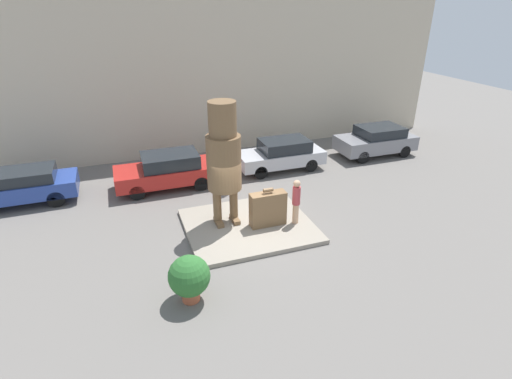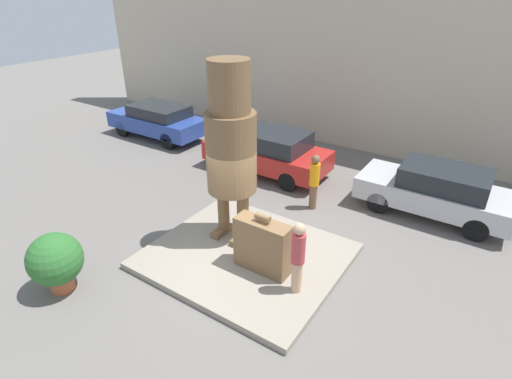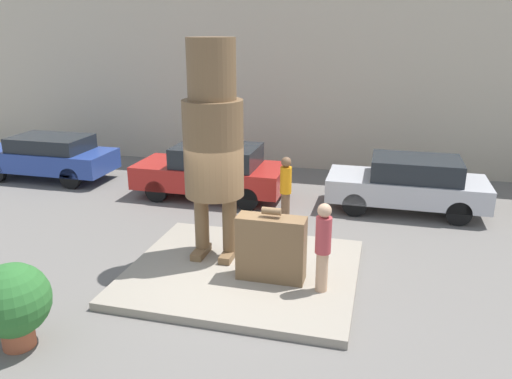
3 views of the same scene
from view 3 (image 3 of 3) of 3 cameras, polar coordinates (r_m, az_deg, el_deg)
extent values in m
plane|color=slate|center=(10.13, -1.51, -9.78)|extent=(60.00, 60.00, 0.00)
cube|color=gray|center=(10.09, -1.51, -9.38)|extent=(4.46, 3.89, 0.16)
cube|color=beige|center=(17.35, 6.48, 14.86)|extent=(28.00, 0.60, 7.60)
cube|color=brown|center=(10.63, -6.30, -7.09)|extent=(0.23, 0.68, 0.15)
cube|color=brown|center=(10.44, -3.15, -7.48)|extent=(0.23, 0.68, 0.15)
cylinder|color=brown|center=(10.45, -6.22, -3.53)|extent=(0.30, 0.30, 1.19)
cylinder|color=brown|center=(10.26, -3.04, -3.86)|extent=(0.30, 0.30, 1.19)
cylinder|color=brown|center=(9.89, -4.87, 4.69)|extent=(1.19, 1.19, 1.91)
cylinder|color=brown|center=(9.65, -5.12, 13.57)|extent=(0.94, 0.94, 1.15)
cube|color=brown|center=(9.41, 1.74, -6.74)|extent=(1.29, 0.45, 1.25)
cylinder|color=brown|center=(9.12, 1.79, -2.48)|extent=(0.35, 0.13, 0.13)
cylinder|color=tan|center=(9.18, 7.53, -9.27)|extent=(0.22, 0.22, 0.75)
cylinder|color=#B23D42|center=(8.88, 7.72, -5.18)|extent=(0.28, 0.28, 0.67)
sphere|color=tan|center=(8.71, 7.84, -2.39)|extent=(0.25, 0.25, 0.25)
cube|color=#284293|center=(17.59, -22.78, 3.21)|extent=(4.36, 1.71, 0.64)
cube|color=#1E2328|center=(17.34, -22.42, 4.91)|extent=(2.40, 1.54, 0.45)
cylinder|color=black|center=(19.07, -24.56, 3.05)|extent=(0.67, 0.18, 0.67)
cylinder|color=black|center=(16.29, -20.43, 1.22)|extent=(0.67, 0.18, 0.67)
cylinder|color=black|center=(17.51, -17.63, 2.63)|extent=(0.67, 0.18, 0.67)
cube|color=#B2231E|center=(14.51, -5.23, 1.61)|extent=(4.31, 1.82, 0.65)
cube|color=#1E2328|center=(14.28, -4.49, 3.89)|extent=(2.37, 1.64, 0.56)
cylinder|color=black|center=(14.39, -11.31, -0.18)|extent=(0.63, 0.18, 0.63)
cylinder|color=black|center=(15.81, -8.77, 1.61)|extent=(0.63, 0.18, 0.63)
cylinder|color=black|center=(13.47, -1.01, -1.08)|extent=(0.63, 0.18, 0.63)
cylinder|color=black|center=(14.98, 0.68, 0.91)|extent=(0.63, 0.18, 0.63)
cube|color=#B7B7BC|center=(13.94, 16.74, 0.11)|extent=(4.13, 1.72, 0.61)
cube|color=#1E2328|center=(13.79, 17.81, 2.34)|extent=(2.27, 1.55, 0.55)
cylinder|color=black|center=(13.30, 11.20, -1.70)|extent=(0.63, 0.18, 0.63)
cylinder|color=black|center=(14.76, 11.61, 0.26)|extent=(0.63, 0.18, 0.63)
cylinder|color=black|center=(13.43, 22.15, -2.53)|extent=(0.63, 0.18, 0.63)
cylinder|color=black|center=(14.88, 21.48, -0.51)|extent=(0.63, 0.18, 0.63)
cylinder|color=#AD5638|center=(8.86, -25.49, -14.94)|extent=(0.49, 0.49, 0.32)
sphere|color=#2D6B2D|center=(8.54, -26.07, -11.27)|extent=(1.14, 1.14, 1.14)
cylinder|color=brown|center=(12.68, 3.38, -2.04)|extent=(0.22, 0.22, 0.76)
cylinder|color=orange|center=(12.45, 3.44, 1.08)|extent=(0.29, 0.29, 0.68)
sphere|color=brown|center=(12.32, 3.48, 3.15)|extent=(0.25, 0.25, 0.25)
camera|label=1|loc=(7.73, -107.86, 16.43)|focal=28.00mm
camera|label=2|loc=(3.27, 64.90, 31.86)|focal=28.00mm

